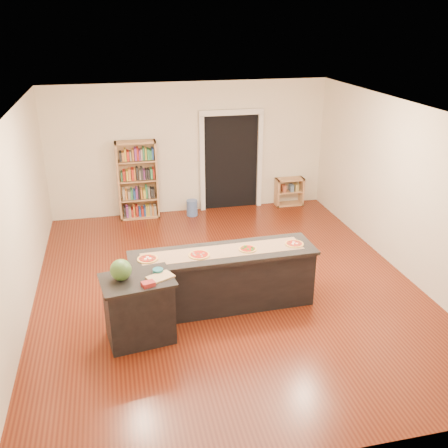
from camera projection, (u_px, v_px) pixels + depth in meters
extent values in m
cube|color=#ECE2C7|center=(227.00, 205.00, 7.54)|extent=(6.00, 7.00, 2.80)
cube|color=#622410|center=(227.00, 285.00, 8.08)|extent=(6.00, 7.00, 0.01)
cube|color=white|center=(227.00, 112.00, 7.00)|extent=(6.00, 7.00, 0.01)
cube|color=black|center=(231.00, 162.00, 10.99)|extent=(1.20, 0.02, 2.10)
cube|color=silver|center=(202.00, 165.00, 10.82)|extent=(0.10, 0.08, 2.10)
cube|color=silver|center=(260.00, 161.00, 11.08)|extent=(0.10, 0.08, 2.10)
cube|color=silver|center=(232.00, 112.00, 10.52)|extent=(1.40, 0.08, 0.12)
cube|color=black|center=(223.00, 280.00, 7.38)|extent=(2.64, 0.66, 0.85)
cube|color=black|center=(223.00, 253.00, 7.20)|extent=(2.72, 0.74, 0.05)
cube|color=black|center=(139.00, 311.00, 6.60)|extent=(0.84, 0.60, 0.87)
cube|color=black|center=(137.00, 280.00, 6.42)|extent=(0.92, 0.68, 0.04)
cube|color=tan|center=(138.00, 180.00, 10.49)|extent=(0.83, 0.30, 1.67)
cube|color=tan|center=(289.00, 192.00, 11.39)|extent=(0.63, 0.27, 0.63)
cylinder|color=#4965A2|center=(192.00, 208.00, 10.84)|extent=(0.24, 0.24, 0.35)
cube|color=#9E7651|center=(223.00, 251.00, 7.20)|extent=(2.37, 0.48, 0.00)
sphere|color=#144214|center=(121.00, 270.00, 6.35)|extent=(0.28, 0.28, 0.28)
cube|color=tan|center=(160.00, 277.00, 6.44)|extent=(0.39, 0.34, 0.02)
cube|color=maroon|center=(148.00, 284.00, 6.24)|extent=(0.19, 0.16, 0.06)
cylinder|color=#195966|center=(158.00, 271.00, 6.56)|extent=(0.14, 0.14, 0.05)
cylinder|color=tan|center=(148.00, 259.00, 6.95)|extent=(0.31, 0.31, 0.02)
cylinder|color=#A5190C|center=(148.00, 258.00, 6.95)|extent=(0.25, 0.25, 0.00)
cylinder|color=tan|center=(199.00, 255.00, 7.07)|extent=(0.30, 0.30, 0.02)
cylinder|color=#A5190C|center=(199.00, 254.00, 7.07)|extent=(0.25, 0.25, 0.00)
cylinder|color=tan|center=(248.00, 249.00, 7.24)|extent=(0.26, 0.26, 0.02)
cylinder|color=#A5190C|center=(248.00, 248.00, 7.24)|extent=(0.21, 0.21, 0.00)
cylinder|color=tan|center=(294.00, 244.00, 7.41)|extent=(0.28, 0.28, 0.02)
cylinder|color=#A5190C|center=(294.00, 243.00, 7.41)|extent=(0.23, 0.23, 0.00)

